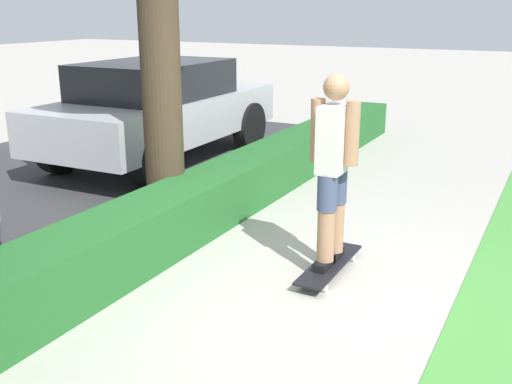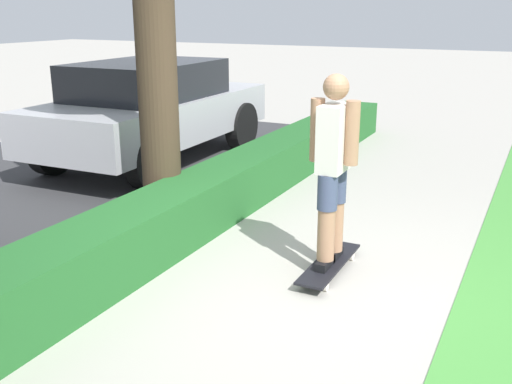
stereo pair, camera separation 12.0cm
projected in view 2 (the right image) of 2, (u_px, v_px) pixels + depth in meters
ground_plane at (315, 295)px, 4.68m from camera, size 60.00×60.00×0.00m
hedge_row at (146, 231)px, 5.28m from camera, size 13.04×0.60×0.53m
skateboard at (329, 264)px, 5.05m from camera, size 1.00×0.24×0.09m
skater_person at (333, 166)px, 4.80m from camera, size 0.48×0.40×1.57m
parked_car_middle at (152, 108)px, 8.55m from camera, size 4.01×1.79×1.44m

